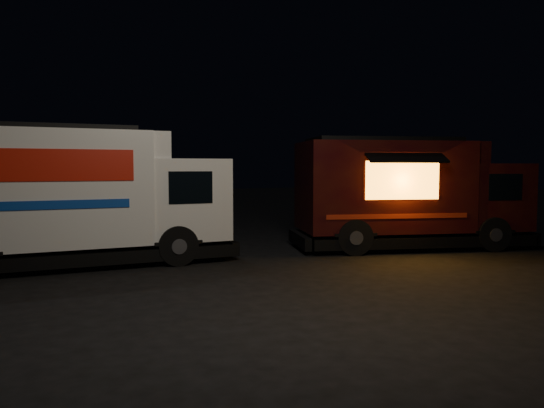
% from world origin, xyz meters
% --- Properties ---
extents(ground, '(80.00, 80.00, 0.00)m').
position_xyz_m(ground, '(0.00, 0.00, 0.00)').
color(ground, black).
rests_on(ground, ground).
extents(white_truck, '(6.78, 2.44, 3.05)m').
position_xyz_m(white_truck, '(-3.71, 2.60, 1.53)').
color(white_truck, silver).
rests_on(white_truck, ground).
extents(red_truck, '(6.70, 4.00, 2.93)m').
position_xyz_m(red_truck, '(4.59, 1.47, 1.47)').
color(red_truck, '#351109').
rests_on(red_truck, ground).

